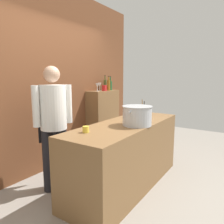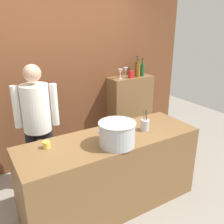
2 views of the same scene
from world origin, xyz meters
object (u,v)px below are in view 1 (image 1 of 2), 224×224
wine_bottle_green (110,85)px  wine_glass_short (100,85)px  butter_jar (86,129)px  stockpot_large (137,116)px  chef (53,120)px  spice_tin_red (104,88)px  wine_bottle_amber (109,85)px  utensil_crock (143,114)px  wine_bottle_olive (105,85)px  wine_glass_tall (97,86)px

wine_bottle_green → wine_glass_short: 0.30m
butter_jar → wine_glass_short: bearing=32.2°
stockpot_large → chef: bearing=121.0°
stockpot_large → butter_jar: 0.73m
butter_jar → spice_tin_red: spice_tin_red is taller
butter_jar → wine_bottle_amber: 2.15m
utensil_crock → wine_bottle_olive: 1.59m
chef → stockpot_large: 1.10m
wine_bottle_green → spice_tin_red: size_ratio=2.55×
utensil_crock → butter_jar: 1.14m
chef → wine_bottle_olive: (1.88, 0.50, 0.40)m
wine_bottle_olive → wine_glass_tall: bearing=-166.1°
stockpot_large → butter_jar: (-0.65, 0.32, -0.09)m
chef → stockpot_large: (0.56, -0.94, 0.06)m
wine_bottle_green → spice_tin_red: wine_bottle_green is taller
stockpot_large → wine_bottle_amber: wine_bottle_amber is taller
wine_bottle_olive → spice_tin_red: wine_bottle_olive is taller
butter_jar → wine_bottle_olive: bearing=29.7°
wine_bottle_green → spice_tin_red: (-0.24, -0.02, -0.05)m
wine_bottle_amber → wine_bottle_green: (0.12, 0.04, -0.01)m
wine_bottle_amber → spice_tin_red: (-0.13, 0.01, -0.06)m
butter_jar → spice_tin_red: bearing=29.4°
wine_bottle_amber → spice_tin_red: wine_bottle_amber is taller
wine_bottle_amber → wine_glass_tall: bearing=170.5°
wine_bottle_green → wine_bottle_amber: bearing=-163.1°
utensil_crock → wine_glass_short: bearing=65.4°
utensil_crock → wine_bottle_olive: bearing=57.1°
wine_glass_tall → spice_tin_red: 0.20m
stockpot_large → butter_jar: stockpot_large is taller
utensil_crock → wine_glass_short: (0.57, 1.24, 0.39)m
butter_jar → wine_bottle_green: 2.27m
utensil_crock → spice_tin_red: size_ratio=2.50×
wine_bottle_olive → wine_glass_tall: 0.42m
stockpot_large → wine_bottle_olive: bearing=47.5°
stockpot_large → wine_bottle_green: bearing=44.5°
stockpot_large → utensil_crock: (0.48, 0.14, -0.06)m
spice_tin_red → chef: bearing=-167.8°
stockpot_large → wine_bottle_green: size_ratio=1.51×
chef → wine_glass_tall: bearing=-145.0°
spice_tin_red → wine_bottle_olive: bearing=32.1°
stockpot_large → utensil_crock: bearing=16.6°
wine_glass_short → spice_tin_red: wine_glass_short is taller
stockpot_large → wine_bottle_green: 1.91m
wine_bottle_amber → spice_tin_red: bearing=173.4°
butter_jar → wine_bottle_amber: bearing=27.4°
stockpot_large → utensil_crock: utensil_crock is taller
utensil_crock → wine_bottle_amber: (0.75, 1.14, 0.39)m
wine_glass_short → spice_tin_red: size_ratio=1.44×
stockpot_large → wine_glass_short: 1.77m
stockpot_large → spice_tin_red: (1.10, 1.30, 0.28)m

